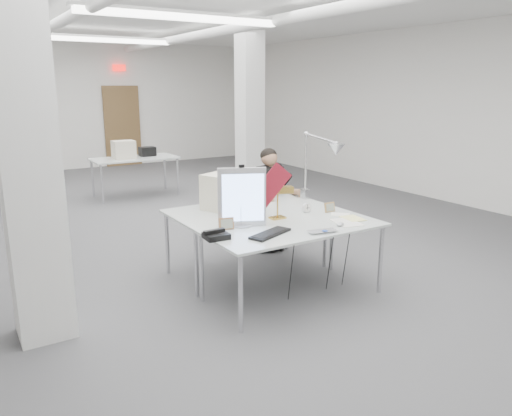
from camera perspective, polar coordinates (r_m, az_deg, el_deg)
The scene contains 22 objects.
room_shell at distance 7.12m, azimuth -8.03°, elevation 10.31°, with size 10.04×14.04×3.24m.
desk_main at distance 4.99m, azimuth 4.33°, elevation -2.22°, with size 1.80×0.90×0.03m, color silver.
desk_second at distance 5.72m, azimuth -0.97°, elevation -0.09°, with size 1.80×0.90×0.03m, color silver.
bg_desk_a at distance 9.95m, azimuth -13.72°, elevation 5.53°, with size 1.60×0.80×0.03m, color silver.
bg_desk_b at distance 11.70m, azimuth -26.57°, elevation 5.67°, with size 1.60×0.80×0.03m, color silver.
office_chair at distance 6.57m, azimuth 1.24°, elevation -0.01°, with size 0.54×0.54×1.09m, color black, non-canonical shape.
seated_person at distance 6.45m, azimuth 1.50°, elevation 2.95°, with size 0.45×0.56×0.84m, color black, non-canonical shape.
monitor at distance 4.91m, azimuth -1.63°, elevation 1.23°, with size 0.48×0.05×0.59m, color silver.
pennant at distance 5.02m, azimuth 1.41°, elevation 2.19°, with size 0.52×0.01×0.22m, color maroon.
keyboard at distance 4.69m, azimuth 1.63°, elevation -2.96°, with size 0.48×0.16×0.02m, color black.
laptop at distance 4.77m, azimuth 7.89°, elevation -2.81°, with size 0.29×0.19×0.02m, color silver.
mouse at distance 5.04m, azimuth 9.60°, elevation -1.86°, with size 0.09×0.06×0.04m, color #B0B1B5.
bankers_lamp at distance 5.22m, azimuth 2.48°, elevation 0.65°, with size 0.31×0.12×0.35m, color gold, non-canonical shape.
desk_phone at distance 4.59m, azimuth -4.57°, elevation -3.19°, with size 0.22×0.19×0.05m, color black.
picture_frame_left at distance 4.86m, azimuth -3.41°, elevation -1.80°, with size 0.15×0.01×0.12m, color #A56F47.
picture_frame_right at distance 5.58m, azimuth 8.41°, elevation 0.10°, with size 0.14×0.01×0.11m, color tan.
desk_clock at distance 5.53m, azimuth 5.79°, elevation 0.00°, with size 0.11×0.11×0.03m, color silver.
paper_stack_a at distance 5.18m, azimuth 10.30°, elevation -1.63°, with size 0.23×0.33×0.01m, color silver.
paper_stack_b at distance 5.35m, azimuth 11.00°, elevation -1.17°, with size 0.18×0.25×0.01m, color #EDE98E.
paper_stack_c at distance 5.49m, azimuth 9.62°, elevation -0.73°, with size 0.20×0.14×0.01m, color white.
beige_monitor at distance 5.63m, azimuth -3.56°, elevation 1.89°, with size 0.42×0.40×0.40m, color beige.
architect_lamp at distance 5.93m, azimuth 7.17°, elevation 4.79°, with size 0.24×0.69×0.88m, color #BCBDC1, non-canonical shape.
Camera 1 is at (-2.84, -6.37, 2.13)m, focal length 35.00 mm.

